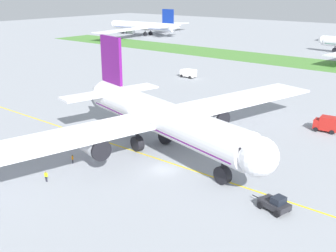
# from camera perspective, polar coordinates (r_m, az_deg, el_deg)

# --- Properties ---
(ground_plane) EXTENTS (600.00, 600.00, 0.00)m
(ground_plane) POSITION_cam_1_polar(r_m,az_deg,el_deg) (65.53, -0.68, -6.05)
(ground_plane) COLOR #9399A0
(ground_plane) RESTS_ON ground
(apron_taxi_line) EXTENTS (280.00, 0.36, 0.01)m
(apron_taxi_line) POSITION_cam_1_polar(r_m,az_deg,el_deg) (67.44, 0.80, -5.30)
(apron_taxi_line) COLOR yellow
(apron_taxi_line) RESTS_ON ground
(airliner_foreground) EXTENTS (49.07, 77.21, 18.56)m
(airliner_foreground) POSITION_cam_1_polar(r_m,az_deg,el_deg) (70.48, -1.18, 1.24)
(airliner_foreground) COLOR white
(airliner_foreground) RESTS_ON ground
(pushback_tug) EXTENTS (5.77, 3.39, 2.13)m
(pushback_tug) POSITION_cam_1_polar(r_m,az_deg,el_deg) (55.58, 14.65, -10.40)
(pushback_tug) COLOR #26262B
(pushback_tug) RESTS_ON ground
(ground_crew_wingwalker_port) EXTENTS (0.44, 0.46, 1.55)m
(ground_crew_wingwalker_port) POSITION_cam_1_polar(r_m,az_deg,el_deg) (69.02, -13.11, -4.39)
(ground_crew_wingwalker_port) COLOR black
(ground_crew_wingwalker_port) RESTS_ON ground
(ground_crew_marshaller_front) EXTENTS (0.58, 0.35, 1.68)m
(ground_crew_marshaller_front) POSITION_cam_1_polar(r_m,az_deg,el_deg) (63.78, -16.57, -6.60)
(ground_crew_marshaller_front) COLOR black
(ground_crew_marshaller_front) RESTS_ON ground
(traffic_cone_near_nose) EXTENTS (0.36, 0.36, 0.58)m
(traffic_cone_near_nose) POSITION_cam_1_polar(r_m,az_deg,el_deg) (80.62, -16.80, -1.82)
(traffic_cone_near_nose) COLOR #F2590C
(traffic_cone_near_nose) RESTS_ON ground
(traffic_cone_port_wing) EXTENTS (0.36, 0.36, 0.58)m
(traffic_cone_port_wing) POSITION_cam_1_polar(r_m,az_deg,el_deg) (78.86, -17.34, -2.33)
(traffic_cone_port_wing) COLOR #F2590C
(traffic_cone_port_wing) RESTS_ON ground
(service_truck_fuel_bowser) EXTENTS (5.23, 2.78, 2.72)m
(service_truck_fuel_bowser) POSITION_cam_1_polar(r_m,az_deg,el_deg) (132.34, 2.83, 7.38)
(service_truck_fuel_bowser) COLOR white
(service_truck_fuel_bowser) RESTS_ON ground
(service_truck_catering_van) EXTENTS (4.87, 2.97, 3.14)m
(service_truck_catering_van) POSITION_cam_1_polar(r_m,az_deg,el_deg) (87.65, 21.18, 0.30)
(service_truck_catering_van) COLOR #B21E19
(service_truck_catering_van) RESTS_ON ground
(parked_airliner_far_left) EXTENTS (51.49, 82.69, 15.70)m
(parked_airliner_far_left) POSITION_cam_1_polar(r_m,az_deg,el_deg) (252.90, -3.30, 13.65)
(parked_airliner_far_left) COLOR white
(parked_airliner_far_left) RESTS_ON ground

